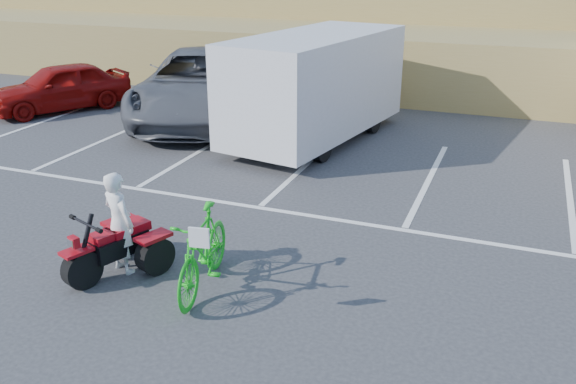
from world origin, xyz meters
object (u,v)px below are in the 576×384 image
(green_dirt_bike, at_px, (203,251))
(cargo_trailer, at_px, (316,84))
(quad_atv_blue, at_px, (215,121))
(red_trike_atv, at_px, (116,273))
(red_car, at_px, (60,87))
(grey_pickup, at_px, (201,85))
(quad_atv_green, at_px, (318,123))
(rider, at_px, (119,223))

(green_dirt_bike, distance_m, cargo_trailer, 7.55)
(quad_atv_blue, bearing_deg, green_dirt_bike, -62.84)
(red_trike_atv, distance_m, red_car, 10.86)
(green_dirt_bike, xyz_separation_m, cargo_trailer, (-0.90, 7.45, 0.83))
(green_dirt_bike, bearing_deg, cargo_trailer, 87.48)
(grey_pickup, bearing_deg, green_dirt_bike, -79.63)
(red_trike_atv, relative_size, quad_atv_green, 0.90)
(red_car, bearing_deg, red_trike_atv, -15.33)
(quad_atv_green, bearing_deg, green_dirt_bike, -84.38)
(rider, distance_m, green_dirt_bike, 1.39)
(quad_atv_blue, bearing_deg, quad_atv_green, 17.23)
(red_trike_atv, xyz_separation_m, cargo_trailer, (0.53, 7.56, 1.41))
(grey_pickup, distance_m, quad_atv_green, 3.45)
(quad_atv_blue, bearing_deg, grey_pickup, 155.02)
(rider, xyz_separation_m, green_dirt_bike, (1.38, -0.03, -0.19))
(grey_pickup, xyz_separation_m, cargo_trailer, (3.71, -0.93, 0.47))
(rider, bearing_deg, quad_atv_blue, -51.25)
(grey_pickup, bearing_deg, red_trike_atv, -87.90)
(red_car, distance_m, quad_atv_green, 7.78)
(red_car, xyz_separation_m, cargo_trailer, (8.07, -0.22, 0.72))
(red_car, xyz_separation_m, quad_atv_green, (7.64, 1.30, -0.70))
(green_dirt_bike, relative_size, grey_pickup, 0.29)
(red_car, relative_size, cargo_trailer, 0.69)
(rider, height_order, quad_atv_green, rider)
(green_dirt_bike, xyz_separation_m, quad_atv_green, (-1.33, 8.97, -0.58))
(grey_pickup, distance_m, red_car, 4.43)
(red_trike_atv, height_order, red_car, red_car)
(cargo_trailer, bearing_deg, red_trike_atv, -83.70)
(red_trike_atv, bearing_deg, red_car, 154.34)
(quad_atv_blue, bearing_deg, red_trike_atv, -71.64)
(red_car, bearing_deg, grey_pickup, 39.85)
(green_dirt_bike, bearing_deg, rider, 169.48)
(rider, height_order, cargo_trailer, cargo_trailer)
(grey_pickup, xyz_separation_m, quad_atv_green, (3.27, 0.59, -0.94))
(green_dirt_bike, height_order, quad_atv_green, green_dirt_bike)
(red_trike_atv, height_order, quad_atv_blue, red_trike_atv)
(rider, distance_m, grey_pickup, 8.96)
(quad_atv_blue, relative_size, quad_atv_green, 0.77)
(red_trike_atv, xyz_separation_m, rider, (0.05, 0.14, 0.77))
(rider, xyz_separation_m, quad_atv_blue, (-2.72, 8.11, -0.77))
(red_trike_atv, bearing_deg, rider, 90.00)
(red_trike_atv, bearing_deg, grey_pickup, 130.73)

